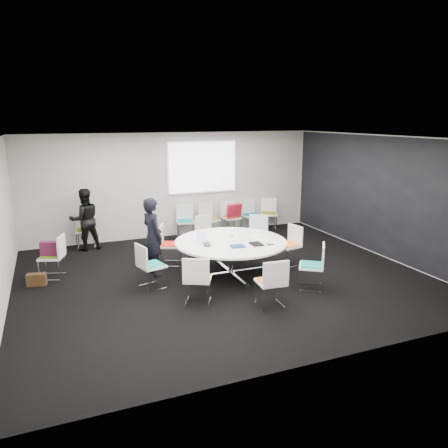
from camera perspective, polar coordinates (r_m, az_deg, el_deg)
name	(u,v)px	position (r m, az deg, el deg)	size (l,w,h in m)	color
room_shell	(227,209)	(8.69, 0.34, 1.92)	(8.08, 7.08, 2.88)	black
conference_table	(231,249)	(8.97, 0.88, -3.34)	(2.29, 2.29, 0.73)	silver
projection_screen	(203,167)	(12.07, -2.82, 7.40)	(1.90, 0.03, 1.35)	white
chair_ring_a	(288,253)	(9.75, 8.36, -3.74)	(0.53, 0.54, 0.88)	silver
chair_ring_b	(258,241)	(10.62, 4.40, -2.17)	(0.63, 0.62, 0.88)	silver
chair_ring_c	(207,241)	(10.56, -2.17, -2.24)	(0.54, 0.53, 0.88)	silver
chair_ring_d	(171,252)	(9.76, -7.00, -3.69)	(0.59, 0.60, 0.88)	silver
chair_ring_e	(151,274)	(8.49, -9.46, -6.47)	(0.55, 0.56, 0.88)	silver
chair_ring_f	(198,288)	(7.73, -3.46, -8.37)	(0.61, 0.61, 0.88)	silver
chair_ring_g	(271,292)	(7.62, 6.15, -8.76)	(0.50, 0.49, 0.88)	silver
chair_ring_h	(312,274)	(8.53, 11.38, -6.47)	(0.63, 0.63, 0.88)	silver
chair_back_a	(185,228)	(11.88, -5.06, -0.46)	(0.54, 0.53, 0.88)	silver
chair_back_b	(209,226)	(12.05, -1.92, -0.21)	(0.55, 0.54, 0.88)	silver
chair_back_c	(231,223)	(12.29, 0.90, 0.08)	(0.49, 0.48, 0.88)	silver
chair_back_d	(251,221)	(12.58, 3.56, 0.37)	(0.51, 0.50, 0.88)	silver
chair_back_e	(269,219)	(12.83, 5.88, 0.59)	(0.59, 0.59, 0.88)	silver
chair_spare_left	(53,265)	(9.55, -21.40, -4.97)	(0.57, 0.58, 0.88)	silver
chair_person_back	(86,237)	(11.44, -17.60, -1.63)	(0.52, 0.51, 0.88)	silver
person_main	(152,237)	(9.03, -9.32, -1.66)	(0.59, 0.39, 1.62)	black
person_back	(85,219)	(11.16, -17.72, 0.57)	(0.74, 0.58, 1.52)	black
laptop	(209,244)	(8.67, -1.96, -2.59)	(0.34, 0.22, 0.03)	#333338
laptop_lid	(201,236)	(8.77, -2.98, -1.62)	(0.30, 0.02, 0.22)	silver
notebook_black	(256,244)	(8.69, 4.24, -2.61)	(0.22, 0.30, 0.02)	black
tablet_folio	(238,246)	(8.51, 1.78, -2.91)	(0.26, 0.20, 0.03)	navy
papers_right	(257,236)	(9.32, 4.27, -1.54)	(0.30, 0.21, 0.00)	silver
papers_front	(264,240)	(9.04, 5.28, -2.04)	(0.30, 0.21, 0.00)	white
cup	(232,235)	(9.16, 1.00, -1.50)	(0.08, 0.08, 0.09)	white
phone	(270,245)	(8.70, 6.05, -2.69)	(0.14, 0.07, 0.01)	black
maroon_bag	(51,248)	(9.45, -21.68, -2.98)	(0.40, 0.14, 0.28)	#521532
brown_bag	(37,280)	(9.28, -23.28, -6.69)	(0.36, 0.16, 0.24)	#3A2412
red_jacket	(234,210)	(12.00, 1.34, 1.81)	(0.44, 0.10, 0.35)	#A41425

